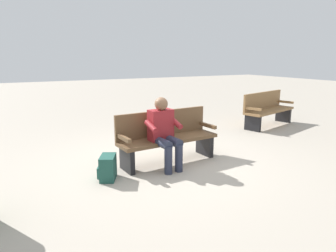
{
  "coord_description": "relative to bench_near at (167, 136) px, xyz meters",
  "views": [
    {
      "loc": [
        2.37,
        4.49,
        1.82
      ],
      "look_at": [
        0.09,
        0.15,
        0.7
      ],
      "focal_mm": 32.39,
      "sensor_mm": 36.0,
      "label": 1
    }
  ],
  "objects": [
    {
      "name": "ground_plane",
      "position": [
        -0.01,
        0.07,
        -0.46
      ],
      "size": [
        40.0,
        40.0,
        0.0
      ],
      "primitive_type": "plane",
      "color": "#A89E8E"
    },
    {
      "name": "bench_near",
      "position": [
        0.0,
        0.0,
        0.0
      ],
      "size": [
        1.83,
        0.62,
        0.9
      ],
      "rotation": [
        0.0,
        0.0,
        0.08
      ],
      "color": "brown",
      "rests_on": "ground"
    },
    {
      "name": "person_seated",
      "position": [
        0.17,
        0.25,
        0.17
      ],
      "size": [
        0.59,
        0.59,
        1.18
      ],
      "rotation": [
        0.0,
        0.0,
        0.08
      ],
      "color": "maroon",
      "rests_on": "ground"
    },
    {
      "name": "backpack",
      "position": [
        1.17,
        0.31,
        -0.27
      ],
      "size": [
        0.36,
        0.42,
        0.37
      ],
      "rotation": [
        0.0,
        0.0,
        4.25
      ],
      "color": "#1E4C42",
      "rests_on": "ground"
    },
    {
      "name": "bench_far",
      "position": [
        -3.72,
        -1.3,
        0.0
      ],
      "size": [
        1.86,
        0.94,
        0.9
      ],
      "rotation": [
        0.0,
        0.0,
        0.27
      ],
      "color": "olive",
      "rests_on": "ground"
    }
  ]
}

